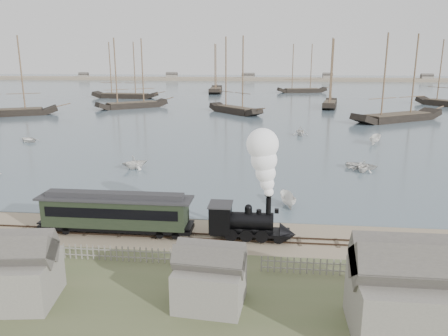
# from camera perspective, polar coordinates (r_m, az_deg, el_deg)

# --- Properties ---
(ground) EXTENTS (600.00, 600.00, 0.00)m
(ground) POSITION_cam_1_polar(r_m,az_deg,el_deg) (38.81, -2.30, -7.88)
(ground) COLOR tan
(ground) RESTS_ON ground
(harbor_water) EXTENTS (600.00, 336.00, 0.06)m
(harbor_water) POSITION_cam_1_polar(r_m,az_deg,el_deg) (206.12, 4.76, 10.19)
(harbor_water) COLOR #435360
(harbor_water) RESTS_ON ground
(rail_track) EXTENTS (120.00, 1.80, 0.16)m
(rail_track) POSITION_cam_1_polar(r_m,az_deg,el_deg) (36.97, -2.76, -8.98)
(rail_track) COLOR #392A1F
(rail_track) RESTS_ON ground
(picket_fence_west) EXTENTS (19.00, 0.10, 1.20)m
(picket_fence_west) POSITION_cam_1_polar(r_m,az_deg,el_deg) (34.21, -15.15, -11.57)
(picket_fence_west) COLOR slate
(picket_fence_west) RESTS_ON ground
(picket_fence_east) EXTENTS (15.00, 0.10, 1.20)m
(picket_fence_east) POSITION_cam_1_polar(r_m,az_deg,el_deg) (32.41, 18.64, -13.37)
(picket_fence_east) COLOR slate
(picket_fence_east) RESTS_ON ground
(shed_left) EXTENTS (5.00, 4.00, 4.10)m
(shed_left) POSITION_cam_1_polar(r_m,az_deg,el_deg) (30.98, -25.57, -15.43)
(shed_left) COLOR slate
(shed_left) RESTS_ON ground
(shed_mid) EXTENTS (4.00, 3.50, 3.60)m
(shed_mid) POSITION_cam_1_polar(r_m,az_deg,el_deg) (27.92, -1.83, -17.33)
(shed_mid) COLOR slate
(shed_mid) RESTS_ON ground
(shed_right) EXTENTS (6.00, 5.00, 5.10)m
(shed_right) POSITION_cam_1_polar(r_m,az_deg,el_deg) (27.12, 22.73, -19.61)
(shed_right) COLOR slate
(shed_right) RESTS_ON ground
(far_spit) EXTENTS (500.00, 20.00, 1.80)m
(far_spit) POSITION_cam_1_polar(r_m,az_deg,el_deg) (285.95, 5.22, 11.31)
(far_spit) COLOR tan
(far_spit) RESTS_ON ground
(locomotive) EXTENTS (7.13, 2.66, 8.89)m
(locomotive) POSITION_cam_1_polar(r_m,az_deg,el_deg) (35.15, 4.73, -3.18)
(locomotive) COLOR black
(locomotive) RESTS_ON ground
(passenger_coach) EXTENTS (13.10, 2.53, 3.18)m
(passenger_coach) POSITION_cam_1_polar(r_m,az_deg,el_deg) (38.06, -13.99, -5.50)
(passenger_coach) COLOR black
(passenger_coach) RESTS_ON ground
(beached_dinghy) EXTENTS (4.97, 5.18, 0.87)m
(beached_dinghy) POSITION_cam_1_polar(r_m,az_deg,el_deg) (42.67, -19.67, -6.02)
(beached_dinghy) COLOR white
(beached_dinghy) RESTS_ON ground
(rowboat_1) EXTENTS (4.46, 4.56, 1.83)m
(rowboat_1) POSITION_cam_1_polar(r_m,az_deg,el_deg) (59.68, -11.59, 0.77)
(rowboat_1) COLOR white
(rowboat_1) RESTS_ON harbor_water
(rowboat_2) EXTENTS (3.54, 1.99, 1.29)m
(rowboat_2) POSITION_cam_1_polar(r_m,az_deg,el_deg) (44.42, 8.30, -4.14)
(rowboat_2) COLOR white
(rowboat_2) RESTS_ON harbor_water
(rowboat_3) EXTENTS (4.37, 5.02, 0.87)m
(rowboat_3) POSITION_cam_1_polar(r_m,az_deg,el_deg) (61.51, 17.53, 0.33)
(rowboat_3) COLOR white
(rowboat_3) RESTS_ON harbor_water
(rowboat_4) EXTENTS (3.69, 3.55, 1.50)m
(rowboat_4) POSITION_cam_1_polar(r_m,az_deg,el_deg) (59.66, 17.73, 0.20)
(rowboat_4) COLOR white
(rowboat_4) RESTS_ON harbor_water
(rowboat_5) EXTENTS (4.26, 3.11, 1.55)m
(rowboat_5) POSITION_cam_1_polar(r_m,az_deg,el_deg) (79.85, 19.10, 3.55)
(rowboat_5) COLOR white
(rowboat_5) RESTS_ON harbor_water
(rowboat_6) EXTENTS (4.44, 4.73, 0.80)m
(rowboat_6) POSITION_cam_1_polar(r_m,az_deg,el_deg) (85.12, -24.20, 3.45)
(rowboat_6) COLOR white
(rowboat_6) RESTS_ON harbor_water
(rowboat_7) EXTENTS (3.82, 3.46, 1.76)m
(rowboat_7) POSITION_cam_1_polar(r_m,az_deg,el_deg) (84.80, 9.93, 4.79)
(rowboat_7) COLOR white
(rowboat_7) RESTS_ON harbor_water
(schooner_0) EXTENTS (23.64, 15.84, 20.00)m
(schooner_0) POSITION_cam_1_polar(r_m,az_deg,el_deg) (124.40, -26.85, 10.69)
(schooner_0) COLOR black
(schooner_0) RESTS_ON harbor_water
(schooner_1) EXTENTS (19.43, 17.03, 20.00)m
(schooner_1) POSITION_cam_1_polar(r_m,az_deg,el_deg) (131.64, -12.09, 12.00)
(schooner_1) COLOR black
(schooner_1) RESTS_ON harbor_water
(schooner_2) EXTENTS (15.96, 16.87, 20.00)m
(schooner_2) POSITION_cam_1_polar(r_m,az_deg,el_deg) (116.47, 1.45, 12.04)
(schooner_2) COLOR black
(schooner_2) RESTS_ON harbor_water
(schooner_3) EXTENTS (7.00, 17.69, 20.00)m
(schooner_3) POSITION_cam_1_polar(r_m,az_deg,el_deg) (133.87, 13.88, 11.94)
(schooner_3) COLOR black
(schooner_3) RESTS_ON harbor_water
(schooner_4) EXTENTS (24.21, 18.96, 20.00)m
(schooner_4) POSITION_cam_1_polar(r_m,az_deg,el_deg) (109.90, 22.14, 10.89)
(schooner_4) COLOR black
(schooner_4) RESTS_ON harbor_water
(schooner_6) EXTENTS (24.59, 7.83, 20.00)m
(schooner_6) POSITION_cam_1_polar(r_m,az_deg,el_deg) (164.68, -12.99, 12.35)
(schooner_6) COLOR black
(schooner_6) RESTS_ON harbor_water
(schooner_7) EXTENTS (7.32, 24.15, 20.00)m
(schooner_7) POSITION_cam_1_polar(r_m,az_deg,el_deg) (186.99, -1.11, 12.89)
(schooner_7) COLOR black
(schooner_7) RESTS_ON harbor_water
(schooner_8) EXTENTS (21.21, 9.76, 20.00)m
(schooner_8) POSITION_cam_1_polar(r_m,az_deg,el_deg) (189.05, 10.26, 12.69)
(schooner_8) COLOR black
(schooner_8) RESTS_ON harbor_water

